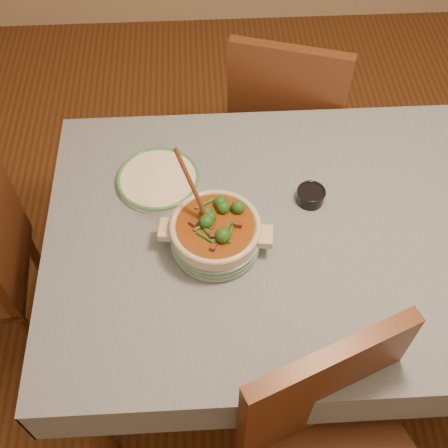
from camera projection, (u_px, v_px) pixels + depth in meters
name	position (u px, v px, depth m)	size (l,w,h in m)	color
floor	(291.00, 334.00, 2.36)	(4.50, 4.50, 0.00)	#4F2816
dining_table	(311.00, 246.00, 1.83)	(1.68, 1.08, 0.76)	brown
stew_casserole	(215.00, 233.00, 1.66)	(0.34, 0.30, 0.32)	beige
white_plate	(158.00, 179.00, 1.86)	(0.30, 0.30, 0.02)	white
condiment_bowl	(311.00, 195.00, 1.80)	(0.10, 0.10, 0.05)	black
chair_far	(287.00, 115.00, 2.36)	(0.56, 0.56, 0.96)	#512C18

